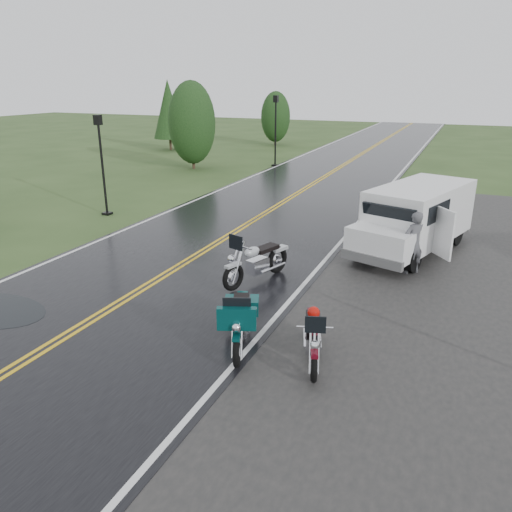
# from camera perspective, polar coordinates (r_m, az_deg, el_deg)

# --- Properties ---
(ground) EXTENTS (120.00, 120.00, 0.00)m
(ground) POSITION_cam_1_polar(r_m,az_deg,el_deg) (12.70, -15.42, -5.38)
(ground) COLOR #2D471E
(ground) RESTS_ON ground
(road) EXTENTS (8.00, 100.00, 0.04)m
(road) POSITION_cam_1_polar(r_m,az_deg,el_deg) (20.95, 1.54, 5.16)
(road) COLOR black
(road) RESTS_ON ground
(motorcycle_red) EXTENTS (1.35, 2.19, 1.21)m
(motorcycle_red) POSITION_cam_1_polar(r_m,az_deg,el_deg) (9.05, 6.69, -11.04)
(motorcycle_red) COLOR #530915
(motorcycle_red) RESTS_ON ground
(motorcycle_teal) EXTENTS (1.61, 2.45, 1.36)m
(motorcycle_teal) POSITION_cam_1_polar(r_m,az_deg,el_deg) (9.39, -2.22, -9.18)
(motorcycle_teal) COLOR #053838
(motorcycle_teal) RESTS_ON ground
(motorcycle_silver) EXTENTS (1.62, 2.60, 1.44)m
(motorcycle_silver) POSITION_cam_1_polar(r_m,az_deg,el_deg) (12.65, -2.65, -1.21)
(motorcycle_silver) COLOR #A8ACB0
(motorcycle_silver) RESTS_ON ground
(van_white) EXTENTS (3.60, 5.80, 2.14)m
(van_white) POSITION_cam_1_polar(r_m,az_deg,el_deg) (15.23, 12.05, 3.34)
(van_white) COLOR white
(van_white) RESTS_ON ground
(person_at_van) EXTENTS (0.76, 0.76, 1.78)m
(person_at_van) POSITION_cam_1_polar(r_m,az_deg,el_deg) (14.53, 17.54, 1.34)
(person_at_van) COLOR #4A4B4F
(person_at_van) RESTS_ON ground
(lamp_post_near_left) EXTENTS (0.34, 0.34, 3.99)m
(lamp_post_near_left) POSITION_cam_1_polar(r_m,az_deg,el_deg) (20.95, -17.15, 9.84)
(lamp_post_near_left) COLOR black
(lamp_post_near_left) RESTS_ON ground
(lamp_post_far_left) EXTENTS (0.38, 0.38, 4.38)m
(lamp_post_far_left) POSITION_cam_1_polar(r_m,az_deg,el_deg) (32.23, 2.24, 14.08)
(lamp_post_far_left) COLOR black
(lamp_post_far_left) RESTS_ON ground
(tree_left_mid) EXTENTS (2.86, 2.86, 4.47)m
(tree_left_mid) POSITION_cam_1_polar(r_m,az_deg,el_deg) (31.45, -7.29, 13.90)
(tree_left_mid) COLOR #1E3D19
(tree_left_mid) RESTS_ON ground
(tree_left_far) EXTENTS (2.44, 2.44, 3.75)m
(tree_left_far) POSITION_cam_1_polar(r_m,az_deg,el_deg) (43.27, 2.24, 15.02)
(tree_left_far) COLOR #1E3D19
(tree_left_far) RESTS_ON ground
(pine_left_far) EXTENTS (2.48, 2.48, 5.18)m
(pine_left_far) POSITION_cam_1_polar(r_m,az_deg,el_deg) (40.65, -9.91, 15.49)
(pine_left_far) COLOR #1E3D19
(pine_left_far) RESTS_ON ground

